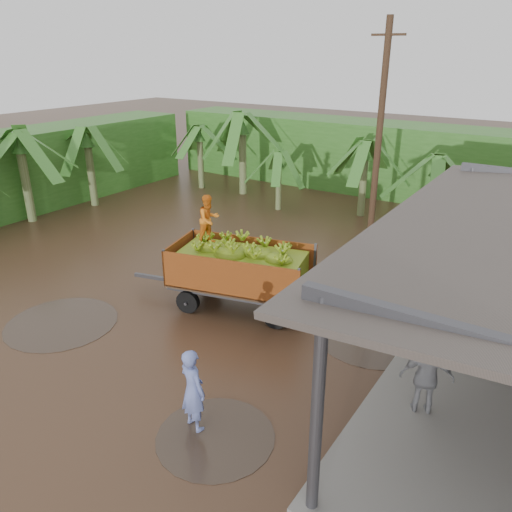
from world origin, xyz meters
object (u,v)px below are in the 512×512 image
(man_grey, at_px, (427,377))
(man_blue, at_px, (193,390))
(utility_pole, at_px, (379,137))
(banana_trailer, at_px, (240,268))

(man_grey, bearing_deg, man_blue, 17.01)
(man_blue, bearing_deg, utility_pole, -70.13)
(banana_trailer, relative_size, man_grey, 3.09)
(man_blue, distance_m, utility_pole, 12.17)
(man_blue, relative_size, man_grey, 0.99)
(man_blue, bearing_deg, man_grey, -126.39)
(man_grey, bearing_deg, utility_pole, -83.28)
(banana_trailer, xyz_separation_m, man_blue, (2.17, -4.71, -0.32))
(banana_trailer, bearing_deg, man_grey, -30.82)
(banana_trailer, distance_m, man_grey, 6.17)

